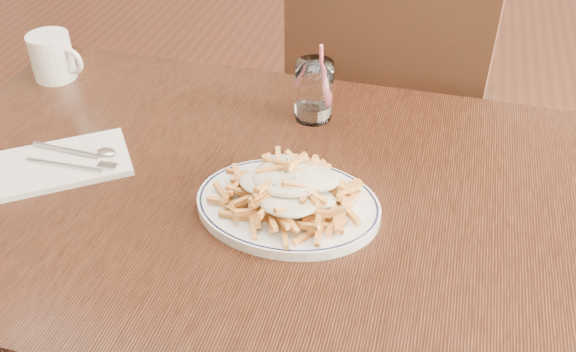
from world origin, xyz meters
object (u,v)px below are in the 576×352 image
(loaded_fries, at_px, (288,184))
(water_glass, at_px, (314,94))
(chair_far, at_px, (390,101))
(table, at_px, (243,220))
(coffee_mug, at_px, (53,57))
(fries_plate, at_px, (288,205))

(loaded_fries, xyz_separation_m, water_glass, (-0.02, 0.29, -0.00))
(chair_far, bearing_deg, table, -106.16)
(chair_far, xyz_separation_m, water_glass, (-0.12, -0.39, 0.22))
(table, distance_m, loaded_fries, 0.17)
(water_glass, bearing_deg, chair_far, 73.60)
(coffee_mug, bearing_deg, fries_plate, -26.68)
(fries_plate, xyz_separation_m, coffee_mug, (-0.60, 0.30, 0.04))
(table, bearing_deg, loaded_fries, -24.60)
(fries_plate, bearing_deg, table, 155.40)
(table, distance_m, water_glass, 0.28)
(fries_plate, height_order, loaded_fries, loaded_fries)
(table, bearing_deg, water_glass, 74.23)
(fries_plate, distance_m, coffee_mug, 0.67)
(fries_plate, distance_m, water_glass, 0.29)
(table, xyz_separation_m, coffee_mug, (-0.50, 0.26, 0.13))
(fries_plate, relative_size, coffee_mug, 2.74)
(coffee_mug, bearing_deg, water_glass, -1.34)
(fries_plate, bearing_deg, loaded_fries, -45.00)
(table, height_order, water_glass, water_glass)
(water_glass, bearing_deg, coffee_mug, 178.66)
(chair_far, distance_m, water_glass, 0.47)
(coffee_mug, bearing_deg, chair_far, 28.80)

